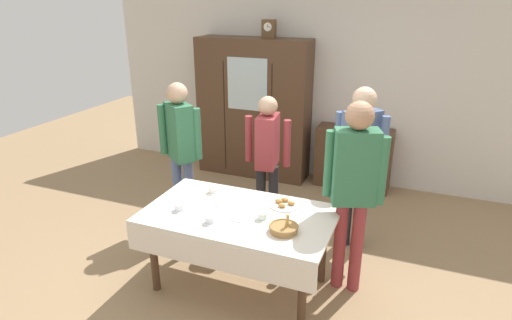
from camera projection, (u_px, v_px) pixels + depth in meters
The scene contains 19 objects.
ground_plane at pixel (248, 272), 4.18m from camera, with size 12.00×12.00×0.00m, color #997A56.
back_wall at pixel (321, 85), 5.98m from camera, with size 6.40×0.10×2.70m, color silver.
dining_table at pixel (238, 225), 3.74m from camera, with size 1.65×0.97×0.75m.
wall_cabinet at pixel (253, 109), 6.17m from camera, with size 1.62×0.46×1.99m.
mantel_clock at pixel (269, 29), 5.69m from camera, with size 0.18×0.11×0.24m.
bookshelf_low at pixel (353, 158), 5.91m from camera, with size 1.01×0.35×0.85m.
book_stack at pixel (356, 126), 5.75m from camera, with size 0.15×0.22×0.05m.
tea_cup_center at pixel (179, 208), 3.75m from camera, with size 0.13×0.13×0.06m.
tea_cup_far_left at pixel (210, 220), 3.55m from camera, with size 0.13×0.13×0.06m.
tea_cup_mid_right at pixel (213, 190), 4.10m from camera, with size 0.13×0.13×0.06m.
tea_cup_back_edge at pixel (262, 217), 3.61m from camera, with size 0.13×0.13×0.06m.
bread_basket at pixel (284, 228), 3.42m from camera, with size 0.24×0.24×0.16m.
pastry_plate at pixel (284, 204), 3.85m from camera, with size 0.28×0.28×0.05m.
spoon_front_edge at pixel (237, 222), 3.58m from camera, with size 0.12×0.02×0.01m.
spoon_near_right at pixel (214, 205), 3.86m from camera, with size 0.12×0.02×0.01m.
person_near_right_end at pixel (359, 153), 4.26m from camera, with size 0.52×0.41×1.72m.
person_behind_table_left at pixel (180, 142), 4.68m from camera, with size 0.52×0.38×1.68m.
person_by_cabinet at pixel (267, 151), 4.68m from camera, with size 0.52×0.38×1.54m.
person_behind_table_right at pixel (354, 180), 3.59m from camera, with size 0.52×0.31×1.75m.
Camera 1 is at (1.37, -3.22, 2.53)m, focal length 30.05 mm.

